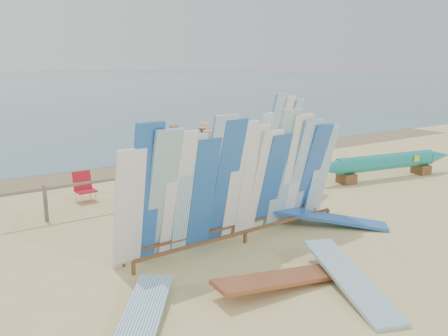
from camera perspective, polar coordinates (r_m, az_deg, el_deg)
ground at (r=10.26m, az=-5.14°, el=-8.78°), size 160.00×160.00×0.00m
wet_sand_strip at (r=16.65m, az=-17.52°, el=-1.00°), size 40.00×2.60×0.01m
fence at (r=12.65m, az=-11.95°, el=-1.89°), size 12.08×0.08×0.90m
main_surfboard_rack at (r=9.92m, az=1.77°, el=-1.95°), size 5.58×1.00×2.77m
side_surfboard_rack at (r=13.54m, az=5.94°, el=2.30°), size 2.66×1.80×2.94m
outrigger_canoe at (r=16.41m, az=18.91°, el=0.61°), size 5.84×1.51×0.83m
vendor_table at (r=12.50m, az=2.94°, el=-2.99°), size 1.00×0.84×1.15m
flat_board_e at (r=7.21m, az=-10.07°, el=-18.66°), size 2.08×2.49×0.22m
flat_board_b at (r=8.51m, az=14.82°, el=-13.79°), size 1.53×2.71×0.36m
flat_board_c at (r=8.37m, az=7.57°, el=-13.92°), size 2.74×0.85×0.32m
flat_board_d at (r=11.41m, az=12.34°, el=-6.80°), size 2.35×2.24×0.39m
beach_chair_left at (r=13.57m, az=-16.36°, el=-2.87°), size 0.53×0.55×0.81m
beach_chair_right at (r=14.60m, az=-6.20°, el=-1.32°), size 0.65×0.67×0.85m
stroller at (r=14.83m, az=-1.87°, el=-0.36°), size 0.58×0.79×1.04m
beachgoer_5 at (r=16.51m, az=-8.34°, el=2.21°), size 1.03×1.57×1.61m
beachgoer_6 at (r=16.09m, az=-1.96°, el=1.98°), size 0.85×0.69×1.57m
beachgoer_10 at (r=18.24m, az=8.95°, el=3.56°), size 1.19×0.89×1.87m
beachgoer_7 at (r=15.38m, az=-5.80°, el=1.90°), size 0.66×0.75×1.82m
beachgoer_8 at (r=14.55m, az=-4.04°, el=0.90°), size 0.47×0.82×1.60m
beachgoer_9 at (r=17.84m, az=-2.34°, el=3.05°), size 1.06×0.53×1.59m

